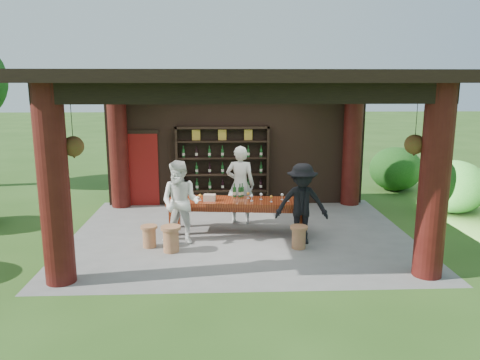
{
  "coord_description": "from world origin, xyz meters",
  "views": [
    {
      "loc": [
        -0.44,
        -9.93,
        3.3
      ],
      "look_at": [
        0.0,
        0.4,
        1.15
      ],
      "focal_mm": 35.0,
      "sensor_mm": 36.0,
      "label": 1
    }
  ],
  "objects_px": {
    "tasting_table": "(238,205)",
    "host": "(240,185)",
    "napkin_basket": "(210,198)",
    "stool_near_right": "(299,236)",
    "stool_far_left": "(149,236)",
    "wine_shelf": "(223,167)",
    "guest_man": "(302,204)",
    "guest_woman": "(181,203)",
    "stool_near_left": "(171,238)"
  },
  "relations": [
    {
      "from": "stool_far_left",
      "to": "host",
      "type": "height_order",
      "value": "host"
    },
    {
      "from": "wine_shelf",
      "to": "stool_near_left",
      "type": "distance_m",
      "value": 3.72
    },
    {
      "from": "guest_woman",
      "to": "wine_shelf",
      "type": "bearing_deg",
      "value": 90.45
    },
    {
      "from": "tasting_table",
      "to": "stool_near_left",
      "type": "distance_m",
      "value": 1.84
    },
    {
      "from": "wine_shelf",
      "to": "stool_far_left",
      "type": "relative_size",
      "value": 5.48
    },
    {
      "from": "tasting_table",
      "to": "host",
      "type": "bearing_deg",
      "value": 82.78
    },
    {
      "from": "guest_woman",
      "to": "host",
      "type": "bearing_deg",
      "value": 64.1
    },
    {
      "from": "napkin_basket",
      "to": "stool_near_right",
      "type": "bearing_deg",
      "value": -29.98
    },
    {
      "from": "tasting_table",
      "to": "stool_near_right",
      "type": "bearing_deg",
      "value": -42.27
    },
    {
      "from": "guest_man",
      "to": "stool_near_right",
      "type": "bearing_deg",
      "value": -101.74
    },
    {
      "from": "tasting_table",
      "to": "stool_near_right",
      "type": "relative_size",
      "value": 6.76
    },
    {
      "from": "wine_shelf",
      "to": "host",
      "type": "bearing_deg",
      "value": -75.41
    },
    {
      "from": "stool_near_right",
      "to": "stool_far_left",
      "type": "relative_size",
      "value": 1.03
    },
    {
      "from": "stool_near_left",
      "to": "napkin_basket",
      "type": "relative_size",
      "value": 2.02
    },
    {
      "from": "guest_woman",
      "to": "napkin_basket",
      "type": "relative_size",
      "value": 6.73
    },
    {
      "from": "wine_shelf",
      "to": "stool_far_left",
      "type": "bearing_deg",
      "value": -115.51
    },
    {
      "from": "stool_near_right",
      "to": "host",
      "type": "relative_size",
      "value": 0.25
    },
    {
      "from": "wine_shelf",
      "to": "stool_near_right",
      "type": "height_order",
      "value": "wine_shelf"
    },
    {
      "from": "host",
      "to": "guest_woman",
      "type": "distance_m",
      "value": 1.9
    },
    {
      "from": "wine_shelf",
      "to": "guest_woman",
      "type": "distance_m",
      "value": 3.11
    },
    {
      "from": "host",
      "to": "stool_near_right",
      "type": "bearing_deg",
      "value": 131.61
    },
    {
      "from": "stool_far_left",
      "to": "guest_woman",
      "type": "height_order",
      "value": "guest_woman"
    },
    {
      "from": "napkin_basket",
      "to": "tasting_table",
      "type": "bearing_deg",
      "value": 3.86
    },
    {
      "from": "stool_near_left",
      "to": "guest_woman",
      "type": "height_order",
      "value": "guest_woman"
    },
    {
      "from": "wine_shelf",
      "to": "napkin_basket",
      "type": "xyz_separation_m",
      "value": [
        -0.3,
        -2.34,
        -0.28
      ]
    },
    {
      "from": "tasting_table",
      "to": "guest_man",
      "type": "xyz_separation_m",
      "value": [
        1.31,
        -0.76,
        0.22
      ]
    },
    {
      "from": "tasting_table",
      "to": "stool_far_left",
      "type": "bearing_deg",
      "value": -154.15
    },
    {
      "from": "host",
      "to": "guest_man",
      "type": "xyz_separation_m",
      "value": [
        1.21,
        -1.48,
        -0.09
      ]
    },
    {
      "from": "stool_near_left",
      "to": "napkin_basket",
      "type": "xyz_separation_m",
      "value": [
        0.75,
        1.14,
        0.54
      ]
    },
    {
      "from": "host",
      "to": "guest_woman",
      "type": "bearing_deg",
      "value": 57.15
    },
    {
      "from": "wine_shelf",
      "to": "stool_near_left",
      "type": "relative_size",
      "value": 4.72
    },
    {
      "from": "guest_man",
      "to": "tasting_table",
      "type": "bearing_deg",
      "value": 155.07
    },
    {
      "from": "stool_near_left",
      "to": "stool_near_right",
      "type": "height_order",
      "value": "stool_near_left"
    },
    {
      "from": "wine_shelf",
      "to": "stool_far_left",
      "type": "xyz_separation_m",
      "value": [
        -1.52,
        -3.19,
        -0.86
      ]
    },
    {
      "from": "tasting_table",
      "to": "guest_man",
      "type": "relative_size",
      "value": 1.87
    },
    {
      "from": "host",
      "to": "napkin_basket",
      "type": "relative_size",
      "value": 7.18
    },
    {
      "from": "wine_shelf",
      "to": "guest_woman",
      "type": "relative_size",
      "value": 1.42
    },
    {
      "from": "tasting_table",
      "to": "host",
      "type": "distance_m",
      "value": 0.79
    },
    {
      "from": "guest_man",
      "to": "stool_far_left",
      "type": "bearing_deg",
      "value": -172.33
    },
    {
      "from": "host",
      "to": "stool_near_left",
      "type": "bearing_deg",
      "value": 62.64
    },
    {
      "from": "tasting_table",
      "to": "stool_far_left",
      "type": "relative_size",
      "value": 6.98
    },
    {
      "from": "stool_near_right",
      "to": "tasting_table",
      "type": "bearing_deg",
      "value": 137.73
    },
    {
      "from": "stool_far_left",
      "to": "guest_woman",
      "type": "bearing_deg",
      "value": 19.42
    },
    {
      "from": "tasting_table",
      "to": "guest_woman",
      "type": "bearing_deg",
      "value": -151.01
    },
    {
      "from": "wine_shelf",
      "to": "stool_far_left",
      "type": "height_order",
      "value": "wine_shelf"
    },
    {
      "from": "wine_shelf",
      "to": "guest_woman",
      "type": "xyz_separation_m",
      "value": [
        -0.89,
        -2.97,
        -0.22
      ]
    },
    {
      "from": "wine_shelf",
      "to": "guest_man",
      "type": "distance_m",
      "value": 3.47
    },
    {
      "from": "stool_near_right",
      "to": "stool_far_left",
      "type": "height_order",
      "value": "stool_near_right"
    },
    {
      "from": "tasting_table",
      "to": "guest_woman",
      "type": "relative_size",
      "value": 1.81
    },
    {
      "from": "stool_near_left",
      "to": "host",
      "type": "xyz_separation_m",
      "value": [
        1.46,
        1.9,
        0.65
      ]
    }
  ]
}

